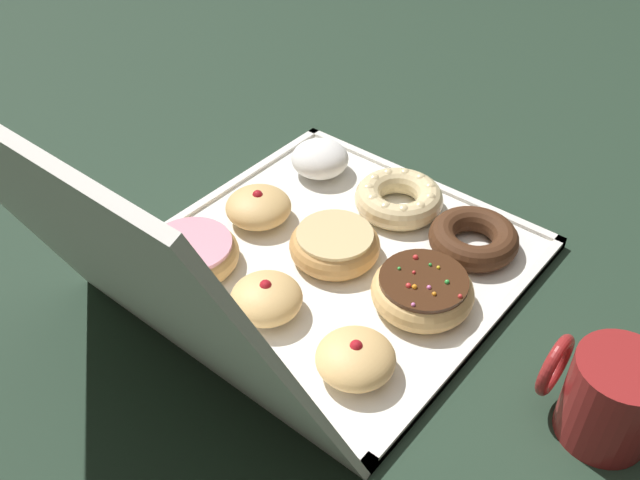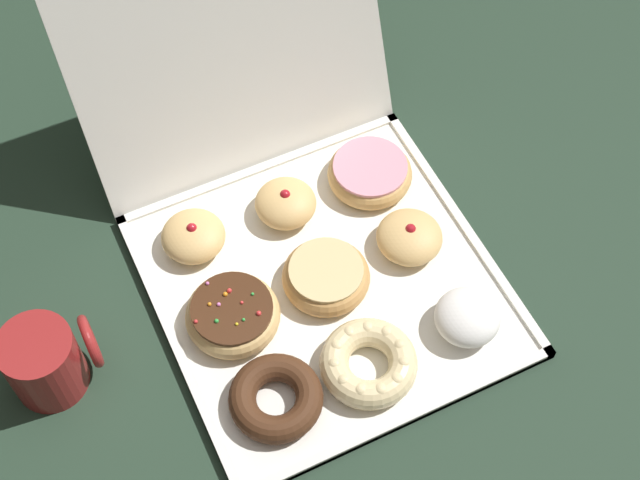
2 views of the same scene
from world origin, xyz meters
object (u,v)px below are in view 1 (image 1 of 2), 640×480
at_px(coffee_mug, 609,396).
at_px(chocolate_cake_ring_donut_0, 474,238).
at_px(powdered_filled_donut_2, 320,159).
at_px(glazed_ring_donut_4, 334,244).
at_px(cruller_donut_1, 399,198).
at_px(jelly_filled_donut_7, 269,300).
at_px(sprinkle_donut_3, 420,292).
at_px(pink_frosted_donut_8, 192,253).
at_px(donut_box, 334,259).
at_px(jelly_filled_donut_6, 356,358).
at_px(jelly_filled_donut_5, 258,207).

bearing_deg(coffee_mug, chocolate_cake_ring_donut_0, -33.31).
xyz_separation_m(powdered_filled_donut_2, glazed_ring_donut_4, (-0.13, 0.13, -0.00)).
xyz_separation_m(cruller_donut_1, jelly_filled_donut_7, (0.00, 0.25, 0.00)).
bearing_deg(sprinkle_donut_3, cruller_donut_1, -47.83).
relative_size(cruller_donut_1, pink_frosted_donut_8, 1.02).
distance_m(cruller_donut_1, sprinkle_donut_3, 0.18).
relative_size(glazed_ring_donut_4, jelly_filled_donut_7, 1.37).
bearing_deg(cruller_donut_1, sprinkle_donut_3, 132.17).
xyz_separation_m(donut_box, pink_frosted_donut_8, (0.12, 0.12, 0.02)).
bearing_deg(jelly_filled_donut_6, glazed_ring_donut_4, -44.45).
distance_m(jelly_filled_donut_7, coffee_mug, 0.36).
bearing_deg(jelly_filled_donut_5, powdered_filled_donut_2, -87.00).
xyz_separation_m(jelly_filled_donut_5, coffee_mug, (-0.47, 0.02, 0.02)).
bearing_deg(chocolate_cake_ring_donut_0, donut_box, 44.48).
bearing_deg(sprinkle_donut_3, glazed_ring_donut_4, -2.14).
relative_size(sprinkle_donut_3, coffee_mug, 1.08).
bearing_deg(powdered_filled_donut_2, jelly_filled_donut_5, 93.00).
relative_size(jelly_filled_donut_5, jelly_filled_donut_7, 1.05).
height_order(cruller_donut_1, pink_frosted_donut_8, cruller_donut_1).
bearing_deg(glazed_ring_donut_4, pink_frosted_donut_8, 44.57).
bearing_deg(glazed_ring_donut_4, jelly_filled_donut_7, 92.50).
distance_m(cruller_donut_1, glazed_ring_donut_4, 0.13).
xyz_separation_m(powdered_filled_donut_2, jelly_filled_donut_6, (-0.26, 0.26, -0.00)).
distance_m(sprinkle_donut_3, coffee_mug, 0.23).
height_order(powdered_filled_donut_2, jelly_filled_donut_6, powdered_filled_donut_2).
bearing_deg(jelly_filled_donut_7, powdered_filled_donut_2, -62.06).
bearing_deg(jelly_filled_donut_6, powdered_filled_donut_2, -44.81).
relative_size(chocolate_cake_ring_donut_0, glazed_ring_donut_4, 1.00).
height_order(sprinkle_donut_3, jelly_filled_donut_7, jelly_filled_donut_7).
relative_size(powdered_filled_donut_2, jelly_filled_donut_5, 0.95).
bearing_deg(chocolate_cake_ring_donut_0, sprinkle_donut_3, 91.54).
xyz_separation_m(glazed_ring_donut_4, jelly_filled_donut_7, (-0.01, 0.12, 0.00)).
xyz_separation_m(donut_box, jelly_filled_donut_5, (0.12, 0.01, 0.03)).
bearing_deg(powdered_filled_donut_2, cruller_donut_1, -179.88).
distance_m(jelly_filled_donut_5, jelly_filled_donut_7, 0.17).
relative_size(sprinkle_donut_3, jelly_filled_donut_6, 1.41).
xyz_separation_m(cruller_donut_1, glazed_ring_donut_4, (0.01, 0.13, 0.00)).
height_order(chocolate_cake_ring_donut_0, sprinkle_donut_3, sprinkle_donut_3).
distance_m(sprinkle_donut_3, glazed_ring_donut_4, 0.13).
bearing_deg(sprinkle_donut_3, pink_frosted_donut_8, 24.85).
xyz_separation_m(glazed_ring_donut_4, pink_frosted_donut_8, (0.12, 0.12, -0.00)).
bearing_deg(jelly_filled_donut_5, sprinkle_donut_3, -179.80).
xyz_separation_m(jelly_filled_donut_7, pink_frosted_donut_8, (0.13, -0.00, -0.00)).
height_order(donut_box, jelly_filled_donut_7, jelly_filled_donut_7).
relative_size(donut_box, coffee_mug, 3.86).
relative_size(jelly_filled_donut_5, coffee_mug, 0.79).
xyz_separation_m(chocolate_cake_ring_donut_0, pink_frosted_donut_8, (0.25, 0.24, 0.00)).
bearing_deg(glazed_ring_donut_4, coffee_mug, 175.57).
bearing_deg(sprinkle_donut_3, donut_box, -2.13).
relative_size(donut_box, jelly_filled_donut_5, 4.89).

